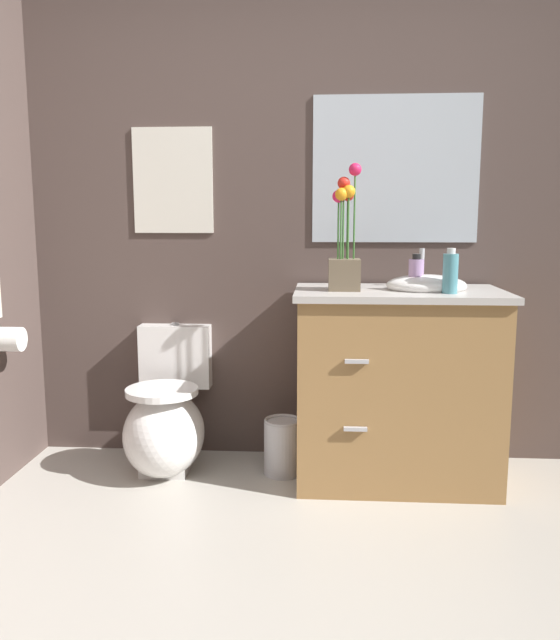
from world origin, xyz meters
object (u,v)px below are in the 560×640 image
Objects in this scene: wall_mirror at (396,169)px; flower_vase at (345,250)px; lotion_bottle at (450,273)px; hand_wash_bottle at (451,273)px; vanity_cabinet at (397,384)px; wall_poster at (173,181)px; toilet_paper_roll at (10,339)px; trash_bin at (283,446)px; soap_bottle at (416,274)px; toilet at (166,422)px.

flower_vase is at bearing -127.48° from wall_mirror.
lotion_bottle reaches higher than hand_wash_bottle.
wall_poster is (-1.10, 0.29, 0.94)m from vanity_cabinet.
toilet_paper_roll is (-1.49, -0.14, -0.40)m from flower_vase.
wall_mirror is at bearing 115.51° from lotion_bottle.
vanity_cabinet is 5.56× the size of lotion_bottle.
trash_bin is (-0.53, 0.02, -0.32)m from vanity_cabinet.
trash_bin is 2.47× the size of toilet_paper_roll.
toilet is at bearing 177.61° from soap_bottle.
wall_mirror reaches higher than flower_vase.
wall_poster is at bearing 158.91° from flower_vase.
wall_mirror reaches higher than lotion_bottle.
soap_bottle is 0.17m from lotion_bottle.
soap_bottle is (0.07, -0.02, 0.51)m from vanity_cabinet.
lotion_bottle is at bearing -64.49° from wall_mirror.
wall_poster is at bearing 90.00° from toilet.
toilet_paper_roll is at bearing -174.70° from flower_vase.
vanity_cabinet is at bearing 147.72° from lotion_bottle.
soap_bottle reaches higher than trash_bin.
toilet is 1.65m from wall_mirror.
wall_poster reaches higher than trash_bin.
soap_bottle is at bearing 141.84° from lotion_bottle.
toilet is 2.54× the size of trash_bin.
hand_wash_bottle is at bearing 77.82° from lotion_bottle.
wall_poster is 1.08m from toilet_paper_roll.
soap_bottle reaches higher than toilet.
wall_mirror reaches higher than wall_poster.
vanity_cabinet is at bearing 5.56° from toilet_paper_roll.
toilet is 1.51m from hand_wash_bottle.
trash_bin is (-0.60, 0.04, -0.83)m from soap_bottle.
wall_poster is 0.64× the size of wall_mirror.
toilet_paper_roll is at bearing -171.08° from trash_bin.
toilet is at bearing 16.79° from toilet_paper_roll.
hand_wash_bottle is 1.13m from trash_bin.
hand_wash_bottle is at bearing 9.80° from vanity_cabinet.
vanity_cabinet is at bearing -1.38° from toilet.
flower_vase reaches higher than soap_bottle.
toilet is 3.56× the size of lotion_bottle.
wall_mirror reaches higher than soap_bottle.
flower_vase is at bearing -21.09° from wall_poster.
lotion_bottle is 0.66m from wall_mirror.
lotion_bottle is at bearing -38.16° from soap_bottle.
toilet is 1.24× the size of flower_vase.
soap_bottle is 0.84× the size of lotion_bottle.
lotion_bottle is 0.24× the size of wall_mirror.
toilet is at bearing -90.00° from wall_poster.
toilet_paper_roll is at bearing -178.66° from lotion_bottle.
wall_poster reaches higher than flower_vase.
trash_bin is (-0.73, 0.15, -0.85)m from lotion_bottle.
flower_vase is 2.05× the size of trash_bin.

